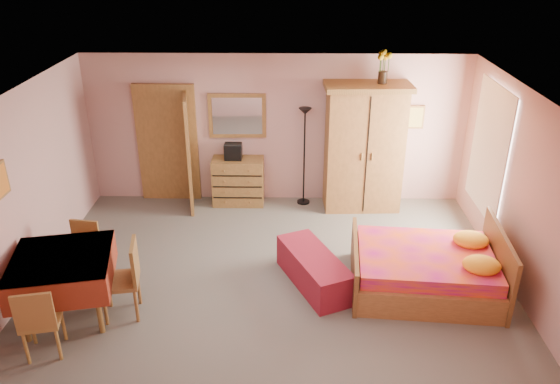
{
  "coord_description": "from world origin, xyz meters",
  "views": [
    {
      "loc": [
        0.23,
        -6.46,
        4.34
      ],
      "look_at": [
        0.1,
        0.3,
        1.15
      ],
      "focal_mm": 35.0,
      "sensor_mm": 36.0,
      "label": 1
    }
  ],
  "objects_px": {
    "floor_lamp": "(304,157)",
    "chair_east": "(120,280)",
    "bench": "(314,269)",
    "dining_table": "(66,286)",
    "chair_north": "(82,255)",
    "chest_of_drawers": "(238,181)",
    "chair_west": "(2,285)",
    "chair_south": "(41,319)",
    "stereo": "(233,151)",
    "wall_mirror": "(237,116)",
    "bed": "(425,259)",
    "wardrobe": "(364,148)",
    "sunflower_vase": "(383,67)"
  },
  "relations": [
    {
      "from": "floor_lamp",
      "to": "sunflower_vase",
      "type": "relative_size",
      "value": 3.3
    },
    {
      "from": "bench",
      "to": "chair_north",
      "type": "bearing_deg",
      "value": -179.34
    },
    {
      "from": "chair_south",
      "to": "chair_east",
      "type": "relative_size",
      "value": 0.92
    },
    {
      "from": "chest_of_drawers",
      "to": "stereo",
      "type": "height_order",
      "value": "stereo"
    },
    {
      "from": "wardrobe",
      "to": "chair_north",
      "type": "bearing_deg",
      "value": -151.46
    },
    {
      "from": "chair_south",
      "to": "bed",
      "type": "bearing_deg",
      "value": 4.02
    },
    {
      "from": "dining_table",
      "to": "chair_north",
      "type": "xyz_separation_m",
      "value": [
        -0.05,
        0.7,
        0.01
      ]
    },
    {
      "from": "wall_mirror",
      "to": "chair_south",
      "type": "xyz_separation_m",
      "value": [
        -1.86,
        -4.09,
        -1.09
      ]
    },
    {
      "from": "floor_lamp",
      "to": "bench",
      "type": "xyz_separation_m",
      "value": [
        0.09,
        -2.51,
        -0.64
      ]
    },
    {
      "from": "bench",
      "to": "sunflower_vase",
      "type": "bearing_deg",
      "value": 64.81
    },
    {
      "from": "stereo",
      "to": "floor_lamp",
      "type": "distance_m",
      "value": 1.23
    },
    {
      "from": "sunflower_vase",
      "to": "chair_south",
      "type": "xyz_separation_m",
      "value": [
        -4.23,
        -3.81,
        -1.99
      ]
    },
    {
      "from": "dining_table",
      "to": "chair_north",
      "type": "bearing_deg",
      "value": 93.91
    },
    {
      "from": "wall_mirror",
      "to": "chair_south",
      "type": "bearing_deg",
      "value": -115.96
    },
    {
      "from": "bed",
      "to": "bench",
      "type": "xyz_separation_m",
      "value": [
        -1.47,
        0.06,
        -0.22
      ]
    },
    {
      "from": "sunflower_vase",
      "to": "chair_north",
      "type": "relative_size",
      "value": 0.6
    },
    {
      "from": "chair_west",
      "to": "wall_mirror",
      "type": "bearing_deg",
      "value": 144.34
    },
    {
      "from": "wall_mirror",
      "to": "chair_east",
      "type": "relative_size",
      "value": 0.97
    },
    {
      "from": "wall_mirror",
      "to": "bench",
      "type": "distance_m",
      "value": 3.24
    },
    {
      "from": "dining_table",
      "to": "chair_south",
      "type": "relative_size",
      "value": 1.25
    },
    {
      "from": "floor_lamp",
      "to": "chair_east",
      "type": "height_order",
      "value": "floor_lamp"
    },
    {
      "from": "chest_of_drawers",
      "to": "dining_table",
      "type": "distance_m",
      "value": 3.7
    },
    {
      "from": "dining_table",
      "to": "chair_south",
      "type": "distance_m",
      "value": 0.67
    },
    {
      "from": "chest_of_drawers",
      "to": "chair_south",
      "type": "relative_size",
      "value": 0.96
    },
    {
      "from": "chest_of_drawers",
      "to": "bed",
      "type": "height_order",
      "value": "bed"
    },
    {
      "from": "chair_east",
      "to": "dining_table",
      "type": "bearing_deg",
      "value": 82.7
    },
    {
      "from": "wall_mirror",
      "to": "chair_south",
      "type": "height_order",
      "value": "wall_mirror"
    },
    {
      "from": "chest_of_drawers",
      "to": "bed",
      "type": "bearing_deg",
      "value": -43.29
    },
    {
      "from": "floor_lamp",
      "to": "chair_east",
      "type": "relative_size",
      "value": 1.73
    },
    {
      "from": "floor_lamp",
      "to": "wardrobe",
      "type": "xyz_separation_m",
      "value": [
        1.0,
        -0.12,
        0.22
      ]
    },
    {
      "from": "chest_of_drawers",
      "to": "chair_north",
      "type": "distance_m",
      "value": 3.15
    },
    {
      "from": "stereo",
      "to": "chair_east",
      "type": "xyz_separation_m",
      "value": [
        -1.11,
        -3.19,
        -0.47
      ]
    },
    {
      "from": "bench",
      "to": "floor_lamp",
      "type": "bearing_deg",
      "value": 92.01
    },
    {
      "from": "bench",
      "to": "chair_east",
      "type": "bearing_deg",
      "value": -163.83
    },
    {
      "from": "stereo",
      "to": "chest_of_drawers",
      "type": "bearing_deg",
      "value": -8.25
    },
    {
      "from": "wall_mirror",
      "to": "wardrobe",
      "type": "distance_m",
      "value": 2.22
    },
    {
      "from": "chair_east",
      "to": "bench",
      "type": "bearing_deg",
      "value": -83.81
    },
    {
      "from": "bed",
      "to": "chair_east",
      "type": "xyz_separation_m",
      "value": [
        -3.89,
        -0.64,
        0.05
      ]
    },
    {
      "from": "wardrobe",
      "to": "chair_south",
      "type": "relative_size",
      "value": 2.37
    },
    {
      "from": "chest_of_drawers",
      "to": "bed",
      "type": "distance_m",
      "value": 3.72
    },
    {
      "from": "floor_lamp",
      "to": "dining_table",
      "type": "xyz_separation_m",
      "value": [
        -2.99,
        -3.24,
        -0.45
      ]
    },
    {
      "from": "chest_of_drawers",
      "to": "chair_west",
      "type": "xyz_separation_m",
      "value": [
        -2.58,
        -3.29,
        0.08
      ]
    },
    {
      "from": "bench",
      "to": "chest_of_drawers",
      "type": "bearing_deg",
      "value": 116.53
    },
    {
      "from": "floor_lamp",
      "to": "chair_east",
      "type": "distance_m",
      "value": 3.98
    },
    {
      "from": "chest_of_drawers",
      "to": "bench",
      "type": "relative_size",
      "value": 0.65
    },
    {
      "from": "chair_south",
      "to": "chair_west",
      "type": "distance_m",
      "value": 0.93
    },
    {
      "from": "stereo",
      "to": "chair_south",
      "type": "xyz_separation_m",
      "value": [
        -1.79,
        -3.89,
        -0.51
      ]
    },
    {
      "from": "wall_mirror",
      "to": "bed",
      "type": "relative_size",
      "value": 0.51
    },
    {
      "from": "sunflower_vase",
      "to": "bed",
      "type": "height_order",
      "value": "sunflower_vase"
    },
    {
      "from": "dining_table",
      "to": "floor_lamp",
      "type": "bearing_deg",
      "value": 47.28
    }
  ]
}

